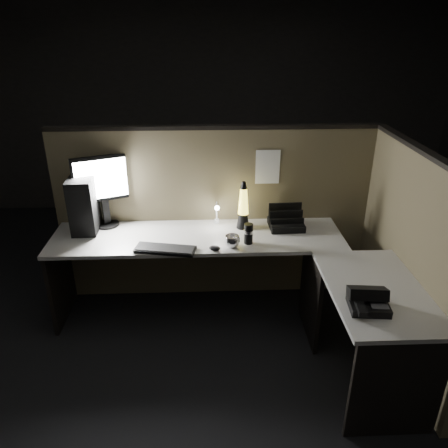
{
  "coord_description": "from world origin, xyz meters",
  "views": [
    {
      "loc": [
        -0.07,
        -2.5,
        2.27
      ],
      "look_at": [
        0.05,
        0.35,
        0.94
      ],
      "focal_mm": 35.0,
      "sensor_mm": 36.0,
      "label": 1
    }
  ],
  "objects_px": {
    "keyboard": "(165,249)",
    "lava_lamp": "(243,209)",
    "monitor": "(103,184)",
    "desk_phone": "(368,300)",
    "pc_tower": "(85,202)"
  },
  "relations": [
    {
      "from": "monitor",
      "to": "desk_phone",
      "type": "relative_size",
      "value": 2.35
    },
    {
      "from": "lava_lamp",
      "to": "desk_phone",
      "type": "xyz_separation_m",
      "value": [
        0.64,
        -1.14,
        -0.11
      ]
    },
    {
      "from": "pc_tower",
      "to": "lava_lamp",
      "type": "bearing_deg",
      "value": -5.53
    },
    {
      "from": "monitor",
      "to": "keyboard",
      "type": "distance_m",
      "value": 0.79
    },
    {
      "from": "pc_tower",
      "to": "lava_lamp",
      "type": "relative_size",
      "value": 1.12
    },
    {
      "from": "keyboard",
      "to": "monitor",
      "type": "bearing_deg",
      "value": 148.82
    },
    {
      "from": "keyboard",
      "to": "lava_lamp",
      "type": "bearing_deg",
      "value": 43.37
    },
    {
      "from": "pc_tower",
      "to": "desk_phone",
      "type": "distance_m",
      "value": 2.27
    },
    {
      "from": "pc_tower",
      "to": "desk_phone",
      "type": "relative_size",
      "value": 1.78
    },
    {
      "from": "keyboard",
      "to": "desk_phone",
      "type": "bearing_deg",
      "value": -19.74
    },
    {
      "from": "monitor",
      "to": "pc_tower",
      "type": "bearing_deg",
      "value": 170.36
    },
    {
      "from": "pc_tower",
      "to": "keyboard",
      "type": "bearing_deg",
      "value": -36.26
    },
    {
      "from": "keyboard",
      "to": "desk_phone",
      "type": "xyz_separation_m",
      "value": [
        1.25,
        -0.76,
        0.04
      ]
    },
    {
      "from": "lava_lamp",
      "to": "pc_tower",
      "type": "bearing_deg",
      "value": 176.79
    },
    {
      "from": "monitor",
      "to": "desk_phone",
      "type": "distance_m",
      "value": 2.18
    }
  ]
}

